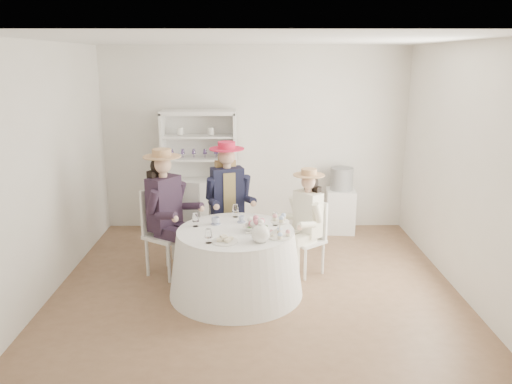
{
  "coord_description": "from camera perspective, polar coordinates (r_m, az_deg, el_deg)",
  "views": [
    {
      "loc": [
        -0.05,
        -5.36,
        2.52
      ],
      "look_at": [
        0.0,
        0.1,
        1.05
      ],
      "focal_mm": 35.0,
      "sensor_mm": 36.0,
      "label": 1
    }
  ],
  "objects": [
    {
      "name": "flower_arrangement",
      "position": [
        5.36,
        0.02,
        -3.54
      ],
      "size": [
        0.18,
        0.18,
        0.06
      ],
      "rotation": [
        0.0,
        0.0,
        0.19
      ],
      "color": "#CE677F",
      "rests_on": "tea_table"
    },
    {
      "name": "wall_right",
      "position": [
        5.95,
        22.26,
        2.59
      ],
      "size": [
        0.0,
        4.5,
        4.5
      ],
      "primitive_type": "plane",
      "rotation": [
        1.57,
        0.0,
        -1.57
      ],
      "color": "silver",
      "rests_on": "ground"
    },
    {
      "name": "ceiling",
      "position": [
        5.37,
        0.01,
        16.99
      ],
      "size": [
        4.5,
        4.5,
        0.0
      ],
      "primitive_type": "plane",
      "rotation": [
        3.14,
        0.0,
        0.0
      ],
      "color": "white",
      "rests_on": "wall_back"
    },
    {
      "name": "tea_table",
      "position": [
        5.52,
        -2.3,
        -7.97
      ],
      "size": [
        1.47,
        1.47,
        0.73
      ],
      "rotation": [
        0.0,
        0.0,
        -0.02
      ],
      "color": "white",
      "rests_on": "ground"
    },
    {
      "name": "wall_left",
      "position": [
        5.91,
        -22.38,
        2.51
      ],
      "size": [
        0.0,
        4.5,
        4.5
      ],
      "primitive_type": "plane",
      "rotation": [
        1.57,
        0.0,
        1.57
      ],
      "color": "silver",
      "rests_on": "ground"
    },
    {
      "name": "stemware_set",
      "position": [
        5.36,
        -2.35,
        -3.62
      ],
      "size": [
        0.96,
        0.93,
        0.15
      ],
      "color": "white",
      "rests_on": "tea_table"
    },
    {
      "name": "wall_front",
      "position": [
        3.56,
        0.29,
        -4.1
      ],
      "size": [
        4.5,
        0.0,
        4.5
      ],
      "primitive_type": "plane",
      "rotation": [
        -1.57,
        0.0,
        0.0
      ],
      "color": "silver",
      "rests_on": "ground"
    },
    {
      "name": "hutch",
      "position": [
        7.41,
        -6.34,
        0.27
      ],
      "size": [
        1.08,
        0.45,
        1.8
      ],
      "rotation": [
        0.0,
        0.0,
        0.04
      ],
      "color": "silver",
      "rests_on": "ground"
    },
    {
      "name": "side_table",
      "position": [
        7.53,
        9.6,
        -2.11
      ],
      "size": [
        0.45,
        0.45,
        0.65
      ],
      "primitive_type": "cube",
      "rotation": [
        0.0,
        0.0,
        -0.08
      ],
      "color": "silver",
      "rests_on": "ground"
    },
    {
      "name": "table_teapot",
      "position": [
        5.02,
        0.55,
        -4.78
      ],
      "size": [
        0.27,
        0.19,
        0.2
      ],
      "rotation": [
        0.0,
        0.0,
        0.06
      ],
      "color": "white",
      "rests_on": "tea_table"
    },
    {
      "name": "wall_back",
      "position": [
        7.45,
        -0.13,
        6.02
      ],
      "size": [
        4.5,
        0.0,
        4.5
      ],
      "primitive_type": "plane",
      "rotation": [
        1.57,
        0.0,
        0.0
      ],
      "color": "silver",
      "rests_on": "ground"
    },
    {
      "name": "guest_left",
      "position": [
        5.89,
        -10.25,
        -1.55
      ],
      "size": [
        0.65,
        0.61,
        1.52
      ],
      "rotation": [
        0.0,
        0.0,
        0.99
      ],
      "color": "silver",
      "rests_on": "ground"
    },
    {
      "name": "teacup_a",
      "position": [
        5.57,
        -4.63,
        -3.35
      ],
      "size": [
        0.11,
        0.11,
        0.07
      ],
      "primitive_type": "imported",
      "rotation": [
        0.0,
        0.0,
        -0.22
      ],
      "color": "white",
      "rests_on": "tea_table"
    },
    {
      "name": "guest_mid",
      "position": [
        6.26,
        -3.24,
        -0.29
      ],
      "size": [
        0.58,
        0.62,
        1.53
      ],
      "rotation": [
        0.0,
        0.0,
        0.29
      ],
      "color": "silver",
      "rests_on": "ground"
    },
    {
      "name": "teacup_c",
      "position": [
        5.55,
        -0.03,
        -3.45
      ],
      "size": [
        0.1,
        0.1,
        0.06
      ],
      "primitive_type": "imported",
      "rotation": [
        0.0,
        0.0,
        0.28
      ],
      "color": "white",
      "rests_on": "tea_table"
    },
    {
      "name": "sandwich_plate",
      "position": [
        5.05,
        -3.57,
        -5.56
      ],
      "size": [
        0.26,
        0.26,
        0.06
      ],
      "rotation": [
        0.0,
        0.0,
        -0.08
      ],
      "color": "white",
      "rests_on": "tea_table"
    },
    {
      "name": "spare_chair",
      "position": [
        6.45,
        -7.85,
        -2.79
      ],
      "size": [
        0.51,
        0.51,
        1.04
      ],
      "rotation": [
        0.0,
        0.0,
        2.94
      ],
      "color": "silver",
      "rests_on": "ground"
    },
    {
      "name": "guest_right",
      "position": [
        5.9,
        5.77,
        -2.72
      ],
      "size": [
        0.55,
        0.53,
        1.29
      ],
      "rotation": [
        0.0,
        0.0,
        -0.9
      ],
      "color": "silver",
      "rests_on": "ground"
    },
    {
      "name": "hatbox",
      "position": [
        7.41,
        9.76,
        1.5
      ],
      "size": [
        0.35,
        0.35,
        0.33
      ],
      "primitive_type": "cylinder",
      "rotation": [
        0.0,
        0.0,
        -0.07
      ],
      "color": "black",
      "rests_on": "side_table"
    },
    {
      "name": "ground",
      "position": [
        5.92,
        0.01,
        -10.11
      ],
      "size": [
        4.5,
        4.5,
        0.0
      ],
      "primitive_type": "plane",
      "color": "brown",
      "rests_on": "ground"
    },
    {
      "name": "teacup_b",
      "position": [
        5.62,
        -1.68,
        -3.17
      ],
      "size": [
        0.08,
        0.08,
        0.07
      ],
      "primitive_type": "imported",
      "rotation": [
        0.0,
        0.0,
        -0.17
      ],
      "color": "white",
      "rests_on": "tea_table"
    },
    {
      "name": "flower_bowl",
      "position": [
        5.35,
        -0.29,
        -4.21
      ],
      "size": [
        0.27,
        0.27,
        0.05
      ],
      "primitive_type": "imported",
      "rotation": [
        0.0,
        0.0,
        -0.37
      ],
      "color": "white",
      "rests_on": "tea_table"
    },
    {
      "name": "cupcake_stand",
      "position": [
        5.15,
        2.73,
        -4.26
      ],
      "size": [
        0.26,
        0.26,
        0.24
      ],
      "rotation": [
        0.0,
        0.0,
        0.03
      ],
      "color": "white",
      "rests_on": "tea_table"
    }
  ]
}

